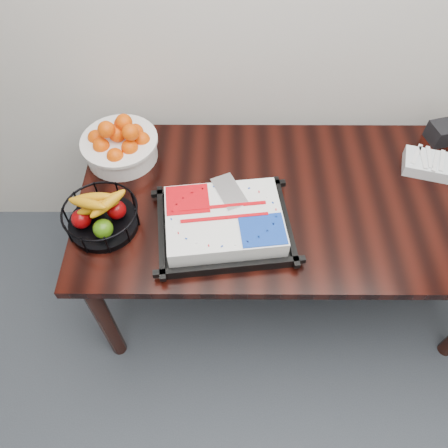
{
  "coord_description": "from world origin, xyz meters",
  "views": [
    {
      "loc": [
        -0.29,
        0.83,
        2.15
      ],
      "look_at": [
        -0.29,
        1.8,
        0.83
      ],
      "focal_mm": 35.0,
      "sensor_mm": 36.0,
      "label": 1
    }
  ],
  "objects_px": {
    "table": "(292,210)",
    "fruit_basket": "(101,215)",
    "tangerine_bowl": "(119,141)",
    "cake_tray": "(224,223)",
    "napkin_box": "(443,133)"
  },
  "relations": [
    {
      "from": "tangerine_bowl",
      "to": "fruit_basket",
      "type": "xyz_separation_m",
      "value": [
        -0.02,
        -0.38,
        -0.03
      ]
    },
    {
      "from": "cake_tray",
      "to": "tangerine_bowl",
      "type": "relative_size",
      "value": 1.65
    },
    {
      "from": "cake_tray",
      "to": "tangerine_bowl",
      "type": "distance_m",
      "value": 0.61
    },
    {
      "from": "cake_tray",
      "to": "napkin_box",
      "type": "relative_size",
      "value": 4.49
    },
    {
      "from": "cake_tray",
      "to": "fruit_basket",
      "type": "height_order",
      "value": "fruit_basket"
    },
    {
      "from": "cake_tray",
      "to": "tangerine_bowl",
      "type": "bearing_deg",
      "value": 138.5
    },
    {
      "from": "table",
      "to": "fruit_basket",
      "type": "xyz_separation_m",
      "value": [
        -0.77,
        -0.15,
        0.15
      ]
    },
    {
      "from": "table",
      "to": "tangerine_bowl",
      "type": "xyz_separation_m",
      "value": [
        -0.75,
        0.24,
        0.18
      ]
    },
    {
      "from": "fruit_basket",
      "to": "napkin_box",
      "type": "relative_size",
      "value": 2.39
    },
    {
      "from": "tangerine_bowl",
      "to": "cake_tray",
      "type": "bearing_deg",
      "value": -41.5
    },
    {
      "from": "table",
      "to": "cake_tray",
      "type": "relative_size",
      "value": 3.28
    },
    {
      "from": "napkin_box",
      "to": "tangerine_bowl",
      "type": "bearing_deg",
      "value": -175.5
    },
    {
      "from": "table",
      "to": "napkin_box",
      "type": "height_order",
      "value": "napkin_box"
    },
    {
      "from": "cake_tray",
      "to": "napkin_box",
      "type": "distance_m",
      "value": 1.12
    },
    {
      "from": "table",
      "to": "fruit_basket",
      "type": "bearing_deg",
      "value": -169.21
    }
  ]
}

